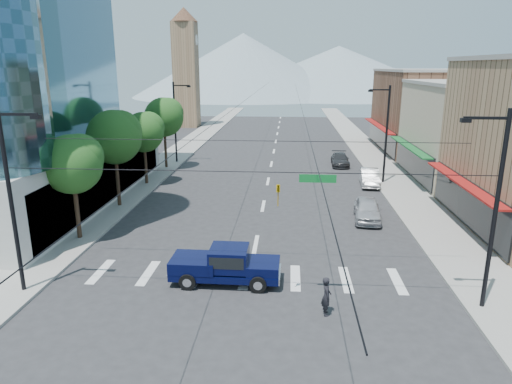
{
  "coord_description": "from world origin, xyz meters",
  "views": [
    {
      "loc": [
        1.93,
        -20.24,
        10.62
      ],
      "look_at": [
        -0.08,
        7.28,
        3.0
      ],
      "focal_mm": 32.0,
      "sensor_mm": 36.0,
      "label": 1
    }
  ],
  "objects_px": {
    "pickup_truck": "(225,264)",
    "parked_car_mid": "(370,177)",
    "parked_car_far": "(340,160)",
    "parked_car_near": "(367,209)",
    "pedestrian": "(326,296)"
  },
  "relations": [
    {
      "from": "pickup_truck",
      "to": "parked_car_mid",
      "type": "relative_size",
      "value": 1.22
    },
    {
      "from": "pickup_truck",
      "to": "parked_car_near",
      "type": "height_order",
      "value": "pickup_truck"
    },
    {
      "from": "parked_car_near",
      "to": "pickup_truck",
      "type": "bearing_deg",
      "value": -124.33
    },
    {
      "from": "pedestrian",
      "to": "parked_car_mid",
      "type": "height_order",
      "value": "pedestrian"
    },
    {
      "from": "parked_car_far",
      "to": "parked_car_near",
      "type": "bearing_deg",
      "value": -88.08
    },
    {
      "from": "pickup_truck",
      "to": "parked_car_near",
      "type": "relative_size",
      "value": 1.23
    },
    {
      "from": "pickup_truck",
      "to": "pedestrian",
      "type": "bearing_deg",
      "value": -28.71
    },
    {
      "from": "pedestrian",
      "to": "pickup_truck",
      "type": "bearing_deg",
      "value": 55.3
    },
    {
      "from": "pickup_truck",
      "to": "parked_car_mid",
      "type": "xyz_separation_m",
      "value": [
        10.57,
        20.46,
        -0.23
      ]
    },
    {
      "from": "parked_car_mid",
      "to": "pickup_truck",
      "type": "bearing_deg",
      "value": -113.56
    },
    {
      "from": "pedestrian",
      "to": "parked_car_mid",
      "type": "bearing_deg",
      "value": -18.93
    },
    {
      "from": "parked_car_mid",
      "to": "parked_car_far",
      "type": "height_order",
      "value": "parked_car_mid"
    },
    {
      "from": "pickup_truck",
      "to": "pedestrian",
      "type": "distance_m",
      "value": 5.61
    },
    {
      "from": "parked_car_near",
      "to": "parked_car_far",
      "type": "xyz_separation_m",
      "value": [
        0.0,
        18.57,
        -0.1
      ]
    },
    {
      "from": "pickup_truck",
      "to": "parked_car_mid",
      "type": "bearing_deg",
      "value": 63.51
    }
  ]
}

